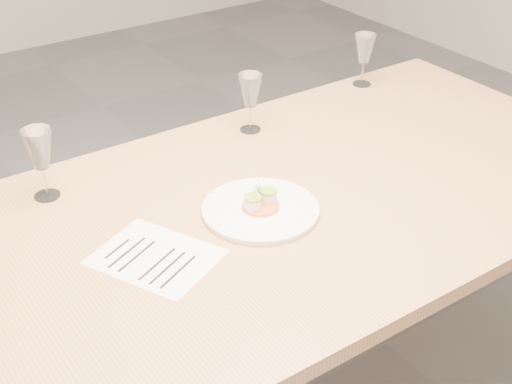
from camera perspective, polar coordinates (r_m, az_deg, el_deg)
dining_table at (r=1.75m, az=-3.35°, el=-4.35°), size 2.40×1.00×0.75m
dinner_plate at (r=1.74m, az=0.39°, el=-1.35°), size 0.29×0.29×0.07m
recipe_sheet at (r=1.62m, az=-8.05°, el=-5.19°), size 0.30×0.33×0.00m
wine_glass_1 at (r=1.83m, az=-16.95°, el=3.18°), size 0.08×0.08×0.19m
wine_glass_2 at (r=2.09m, az=-0.47°, el=8.02°), size 0.07×0.07×0.18m
wine_glass_3 at (r=2.44m, az=8.67°, el=11.17°), size 0.07×0.07×0.18m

